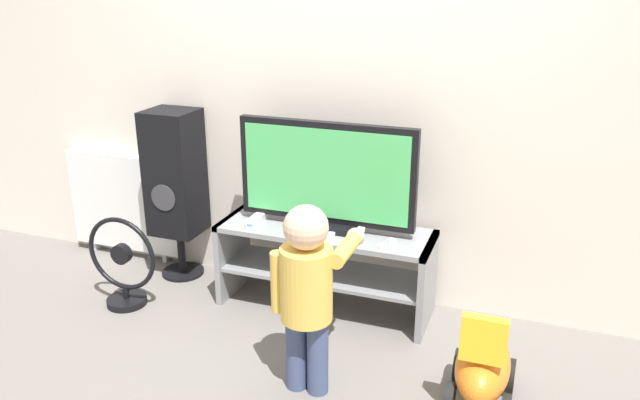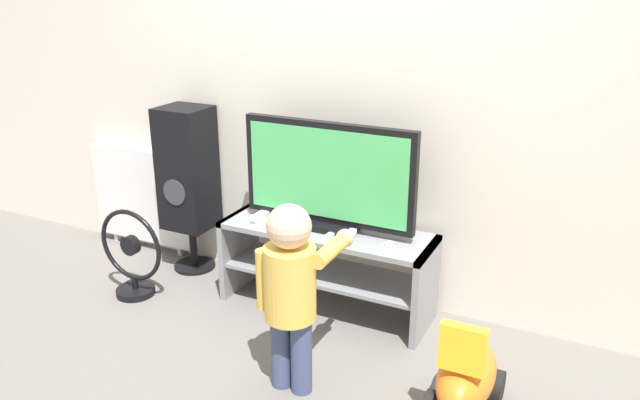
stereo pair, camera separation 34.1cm
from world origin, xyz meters
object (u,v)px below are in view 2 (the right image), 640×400
at_px(floor_fan, 132,257).
at_px(ride_on_toy, 466,377).
at_px(remote_secondary, 331,234).
at_px(remote_primary, 385,247).
at_px(television, 328,177).
at_px(speaker_tower, 188,171).
at_px(radiator, 144,196).
at_px(game_console, 261,217).
at_px(child, 292,284).

xyz_separation_m(floor_fan, ride_on_toy, (2.11, -0.21, -0.05)).
bearing_deg(remote_secondary, remote_primary, -4.13).
bearing_deg(television, speaker_tower, 175.93).
distance_m(remote_primary, radiator, 1.97).
distance_m(game_console, ride_on_toy, 1.51).
height_order(remote_secondary, floor_fan, floor_fan).
xyz_separation_m(remote_primary, speaker_tower, (-1.43, 0.20, 0.16)).
xyz_separation_m(remote_secondary, ride_on_toy, (0.90, -0.51, -0.32)).
height_order(television, radiator, television).
relative_size(remote_secondary, child, 0.14).
relative_size(remote_secondary, speaker_tower, 0.12).
height_order(television, ride_on_toy, television).
height_order(game_console, remote_primary, game_console).
bearing_deg(floor_fan, ride_on_toy, -5.83).
height_order(game_console, ride_on_toy, game_console).
bearing_deg(game_console, child, -49.68).
bearing_deg(television, game_console, -169.34).
distance_m(television, ride_on_toy, 1.30).
bearing_deg(remote_primary, floor_fan, -169.94).
bearing_deg(floor_fan, child, -15.77).
xyz_separation_m(game_console, speaker_tower, (-0.63, 0.15, 0.15)).
distance_m(game_console, remote_primary, 0.80).
bearing_deg(floor_fan, game_console, 23.76).
height_order(child, radiator, child).
xyz_separation_m(television, speaker_tower, (-1.04, 0.07, -0.13)).
bearing_deg(child, television, 103.72).
bearing_deg(floor_fan, radiator, 124.48).
relative_size(child, radiator, 1.11).
relative_size(television, floor_fan, 1.83).
bearing_deg(child, ride_on_toy, 11.36).
height_order(game_console, floor_fan, floor_fan).
bearing_deg(remote_primary, game_console, 176.35).
relative_size(floor_fan, ride_on_toy, 1.06).
relative_size(game_console, remote_secondary, 1.41).
bearing_deg(child, remote_secondary, 99.87).
xyz_separation_m(child, ride_on_toy, (0.79, 0.16, -0.35)).
xyz_separation_m(remote_secondary, child, (0.12, -0.67, 0.04)).
relative_size(remote_primary, remote_secondary, 1.02).
bearing_deg(floor_fan, television, 19.34).
bearing_deg(speaker_tower, ride_on_toy, -18.84).
bearing_deg(speaker_tower, floor_fan, -101.59).
relative_size(remote_secondary, radiator, 0.16).
distance_m(game_console, floor_fan, 0.85).
distance_m(game_console, remote_secondary, 0.47).
bearing_deg(television, radiator, 172.70).
height_order(remote_primary, remote_secondary, same).
xyz_separation_m(remote_primary, child, (-0.21, -0.64, 0.04)).
xyz_separation_m(television, child, (0.19, -0.77, -0.26)).
distance_m(game_console, speaker_tower, 0.67).
relative_size(game_console, ride_on_toy, 0.35).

